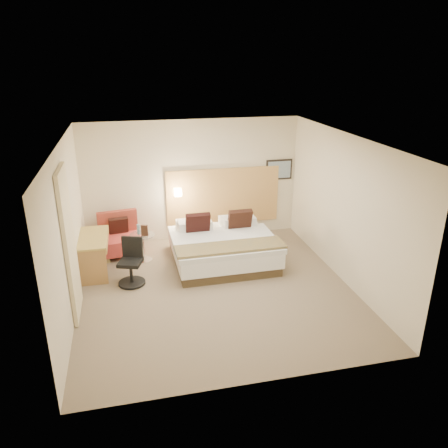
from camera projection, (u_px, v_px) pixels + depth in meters
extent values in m
cube|color=#786751|center=(216.00, 289.00, 7.92)|extent=(4.80, 5.00, 0.02)
cube|color=silver|center=(215.00, 139.00, 6.94)|extent=(4.80, 5.00, 0.02)
cube|color=beige|center=(192.00, 181.00, 9.71)|extent=(4.80, 0.02, 2.70)
cube|color=beige|center=(259.00, 292.00, 5.15)|extent=(4.80, 0.02, 2.70)
cube|color=beige|center=(67.00, 231.00, 6.93)|extent=(0.02, 5.00, 2.70)
cube|color=beige|center=(345.00, 209.00, 7.93)|extent=(0.02, 5.00, 2.70)
cube|color=#BE8A4A|center=(223.00, 196.00, 9.96)|extent=(2.60, 0.04, 1.30)
cube|color=black|center=(279.00, 170.00, 10.05)|extent=(0.62, 0.03, 0.47)
cube|color=#768EA3|center=(279.00, 170.00, 10.03)|extent=(0.54, 0.01, 0.39)
cylinder|color=silver|center=(177.00, 192.00, 9.63)|extent=(0.02, 0.12, 0.02)
cube|color=#FFEDC6|center=(178.00, 192.00, 9.57)|extent=(0.15, 0.15, 0.15)
cube|color=beige|center=(70.00, 245.00, 6.76)|extent=(0.06, 0.90, 2.42)
cylinder|color=#8ABED5|center=(138.00, 229.00, 8.82)|extent=(0.07, 0.07, 0.21)
cube|color=#3D2419|center=(145.00, 230.00, 8.73)|extent=(0.14, 0.08, 0.23)
cube|color=#463723|center=(222.00, 257.00, 8.98)|extent=(1.94, 1.94, 0.18)
cube|color=white|center=(222.00, 246.00, 8.89)|extent=(2.00, 2.00, 0.30)
cube|color=white|center=(225.00, 242.00, 8.57)|extent=(2.05, 1.45, 0.10)
cube|color=white|center=(193.00, 225.00, 9.36)|extent=(0.70, 0.38, 0.18)
cube|color=white|center=(235.00, 221.00, 9.57)|extent=(0.70, 0.38, 0.18)
cube|color=white|center=(195.00, 225.00, 9.10)|extent=(0.70, 0.38, 0.18)
cube|color=white|center=(239.00, 221.00, 9.30)|extent=(0.70, 0.38, 0.18)
cube|color=black|center=(198.00, 224.00, 8.89)|extent=(0.50, 0.27, 0.51)
cube|color=black|center=(240.00, 221.00, 9.09)|extent=(0.50, 0.27, 0.51)
cube|color=orange|center=(230.00, 247.00, 8.18)|extent=(2.08, 0.57, 0.05)
cube|color=#A3874D|center=(108.00, 260.00, 8.90)|extent=(0.09, 0.09, 0.10)
cube|color=#A1814C|center=(140.00, 255.00, 9.13)|extent=(0.09, 0.09, 0.10)
cube|color=#B27654|center=(104.00, 249.00, 9.41)|extent=(0.09, 0.09, 0.10)
cube|color=#9C7049|center=(135.00, 245.00, 9.64)|extent=(0.09, 0.09, 0.10)
cube|color=#BB3732|center=(121.00, 243.00, 9.19)|extent=(0.93, 0.84, 0.31)
cube|color=#963628|center=(117.00, 221.00, 9.32)|extent=(0.84, 0.24, 0.47)
cube|color=black|center=(119.00, 226.00, 9.24)|extent=(0.42, 0.25, 0.41)
cylinder|color=white|center=(144.00, 260.00, 9.02)|extent=(0.42, 0.42, 0.02)
cylinder|color=white|center=(143.00, 247.00, 8.92)|extent=(0.05, 0.05, 0.53)
cylinder|color=white|center=(142.00, 235.00, 8.82)|extent=(0.62, 0.62, 0.01)
cube|color=#B09545|center=(93.00, 238.00, 8.30)|extent=(0.55, 1.18, 0.04)
cube|color=#A2753F|center=(93.00, 268.00, 7.93)|extent=(0.49, 0.04, 0.70)
cube|color=#D28052|center=(97.00, 244.00, 8.93)|extent=(0.49, 0.04, 0.70)
cube|color=tan|center=(96.00, 241.00, 8.34)|extent=(0.45, 1.10, 0.10)
cylinder|color=black|center=(132.00, 283.00, 8.07)|extent=(0.62, 0.62, 0.04)
cylinder|color=black|center=(131.00, 273.00, 8.00)|extent=(0.07, 0.07, 0.38)
cube|color=black|center=(130.00, 262.00, 7.92)|extent=(0.50, 0.50, 0.07)
cube|color=black|center=(132.00, 246.00, 8.00)|extent=(0.37, 0.17, 0.40)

